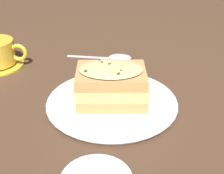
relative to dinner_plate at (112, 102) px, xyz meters
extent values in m
plane|color=#473021|center=(-0.02, -0.01, -0.01)|extent=(2.40, 2.40, 0.00)
cylinder|color=white|center=(0.00, 0.00, 0.00)|extent=(0.23, 0.23, 0.01)
torus|color=white|center=(0.00, 0.00, 0.00)|extent=(0.24, 0.24, 0.01)
cube|color=#B2844C|center=(0.00, 0.00, 0.02)|extent=(0.10, 0.13, 0.02)
cube|color=#E0C16B|center=(0.00, 0.00, 0.03)|extent=(0.10, 0.13, 0.02)
cube|color=#B2844C|center=(0.00, 0.00, 0.05)|extent=(0.10, 0.13, 0.02)
ellipsoid|color=#DBBC7F|center=(0.00, 0.00, 0.07)|extent=(0.09, 0.12, 0.01)
cube|color=#2D6028|center=(0.01, 0.02, 0.07)|extent=(0.00, 0.00, 0.00)
cube|color=#2D6028|center=(0.02, 0.01, 0.07)|extent=(0.01, 0.01, 0.00)
cube|color=#2D6028|center=(-0.01, -0.01, 0.07)|extent=(0.01, 0.01, 0.00)
cube|color=#2D6028|center=(0.02, -0.04, 0.07)|extent=(0.01, 0.01, 0.00)
cube|color=#2D6028|center=(-0.02, -0.02, 0.07)|extent=(0.00, 0.01, 0.00)
cube|color=#2D6028|center=(-0.03, -0.03, 0.07)|extent=(0.00, 0.00, 0.00)
torus|color=gold|center=(-0.15, -0.23, 0.03)|extent=(0.01, 0.04, 0.04)
cube|color=silver|center=(-0.22, -0.08, -0.01)|extent=(0.01, 0.11, 0.00)
ellipsoid|color=silver|center=(-0.21, 0.00, 0.00)|extent=(0.04, 0.06, 0.01)
camera|label=1|loc=(0.49, 0.04, 0.31)|focal=50.00mm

